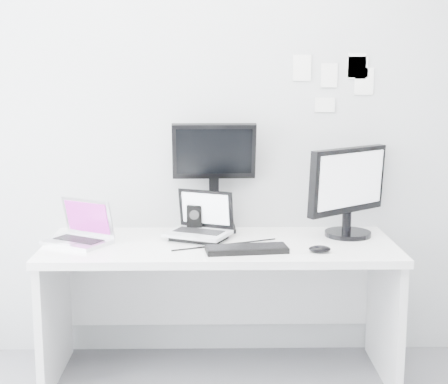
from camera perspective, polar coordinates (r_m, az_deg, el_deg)
The scene contains 15 objects.
back_wall at distance 3.66m, azimuth -0.41°, elevation 6.43°, with size 3.60×3.60×0.00m, color #B5B8BA.
desk at distance 3.53m, azimuth -0.34°, elevation -10.15°, with size 1.80×0.70×0.73m, color white.
macbook at distance 3.45m, azimuth -12.63°, elevation -2.50°, with size 0.31×0.24×0.24m, color silver.
speaker at distance 3.59m, azimuth -2.56°, elevation -2.35°, with size 0.08×0.08×0.16m, color black.
dell_laptop at distance 3.45m, azimuth -2.28°, elevation -2.06°, with size 0.31×0.24×0.26m, color silver.
rear_monitor at distance 3.62m, azimuth -0.87°, elevation 1.41°, with size 0.45×0.16×0.62m, color black.
samsung_monitor at distance 3.57m, azimuth 10.74°, elevation 0.12°, with size 0.54×0.25×0.49m, color black.
keyboard at distance 3.25m, azimuth 1.96°, elevation -4.94°, with size 0.40×0.14×0.03m, color black.
mouse at distance 3.26m, azimuth 8.24°, elevation -4.88°, with size 0.11×0.07×0.04m, color black.
wall_note_0 at distance 3.68m, azimuth 6.73°, elevation 10.58°, with size 0.10×0.00×0.14m, color white.
wall_note_1 at distance 3.70m, azimuth 9.06°, elevation 9.91°, with size 0.09×0.00×0.13m, color white.
wall_note_2 at distance 3.73m, azimuth 11.39°, elevation 10.60°, with size 0.10×0.00×0.14m, color white.
wall_note_3 at distance 3.70m, azimuth 8.68°, elevation 7.44°, with size 0.11×0.00×0.08m, color white.
wall_note_4 at distance 3.73m, azimuth 11.43°, elevation 10.51°, with size 0.12×0.00×0.11m, color white.
wall_note_5 at distance 3.74m, azimuth 11.98°, elevation 9.32°, with size 0.10×0.00×0.15m, color white.
Camera 1 is at (-0.03, -2.05, 1.59)m, focal length 53.06 mm.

